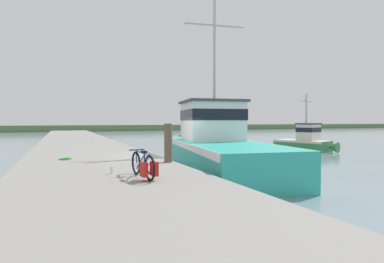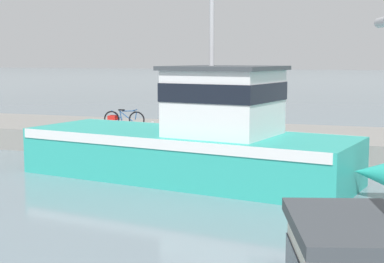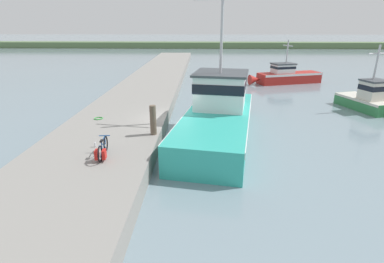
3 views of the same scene
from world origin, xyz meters
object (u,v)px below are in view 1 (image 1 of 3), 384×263
boat_green_anchored (211,136)px  fishing_boat_main (216,145)px  bicycle_touring (145,166)px  water_bottle_on_curb (112,170)px  boat_white_moored (305,141)px  mooring_post (168,143)px

boat_green_anchored → fishing_boat_main: bearing=136.4°
bicycle_touring → water_bottle_on_curb: 1.32m
boat_white_moored → mooring_post: (-14.20, -7.74, 0.74)m
fishing_boat_main → boat_green_anchored: size_ratio=1.53×
boat_white_moored → bicycle_touring: 18.98m
boat_white_moored → bicycle_touring: boat_white_moored is taller
bicycle_touring → water_bottle_on_curb: bicycle_touring is taller
boat_white_moored → water_bottle_on_curb: 18.98m
boat_green_anchored → mooring_post: boat_green_anchored is taller
mooring_post → water_bottle_on_curb: 2.89m
boat_green_anchored → water_bottle_on_curb: 23.69m
bicycle_touring → mooring_post: bearing=54.0°
fishing_boat_main → mooring_post: fishing_boat_main is taller
bicycle_touring → mooring_post: (1.61, 2.75, 0.38)m
boat_white_moored → mooring_post: bearing=11.6°
bicycle_touring → water_bottle_on_curb: (-0.68, 1.10, -0.23)m
mooring_post → water_bottle_on_curb: (-2.29, -1.65, -0.61)m
boat_white_moored → water_bottle_on_curb: size_ratio=23.29×
boat_green_anchored → bicycle_touring: boat_green_anchored is taller
boat_white_moored → water_bottle_on_curb: bearing=12.6°
fishing_boat_main → boat_green_anchored: (7.80, 15.65, -0.40)m
mooring_post → water_bottle_on_curb: mooring_post is taller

